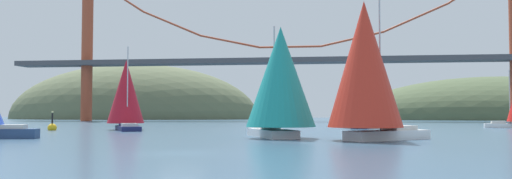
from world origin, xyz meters
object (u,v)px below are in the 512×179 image
sailboat_scarlet_sail (365,67)px  sailboat_white_mainsail (359,96)px  sailboat_crimson_sail (126,94)px  sailboat_navy_sail (127,102)px  sailboat_teal_sail (280,79)px  channel_buoy (52,127)px

sailboat_scarlet_sail → sailboat_white_mainsail: bearing=87.0°
sailboat_crimson_sail → sailboat_navy_sail: bearing=111.2°
sailboat_teal_sail → channel_buoy: bearing=152.5°
sailboat_teal_sail → sailboat_white_mainsail: size_ratio=1.19×
sailboat_crimson_sail → sailboat_scarlet_sail: 35.11m
sailboat_crimson_sail → channel_buoy: (-8.48, -2.60, -4.25)m
channel_buoy → sailboat_white_mainsail: bearing=17.4°
sailboat_scarlet_sail → channel_buoy: 41.36m
sailboat_teal_sail → sailboat_crimson_sail: 27.84m
sailboat_scarlet_sail → sailboat_navy_sail: bearing=132.1°
channel_buoy → sailboat_scarlet_sail: bearing=-26.4°
sailboat_crimson_sail → sailboat_white_mainsail: (29.85, 9.37, -0.09)m
sailboat_navy_sail → sailboat_teal_sail: bearing=-52.1°
sailboat_teal_sail → sailboat_navy_sail: sailboat_teal_sail is taller
sailboat_navy_sail → sailboat_crimson_sail: 19.60m
sailboat_teal_sail → sailboat_white_mainsail: (8.66, 27.43, -0.58)m
sailboat_navy_sail → sailboat_crimson_sail: size_ratio=0.82×
sailboat_navy_sail → channel_buoy: (-1.38, -20.86, -3.61)m
sailboat_teal_sail → sailboat_navy_sail: bearing=127.9°
sailboat_teal_sail → channel_buoy: sailboat_teal_sail is taller
sailboat_navy_sail → sailboat_crimson_sail: bearing=-68.8°
sailboat_crimson_sail → sailboat_teal_sail: bearing=-40.4°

